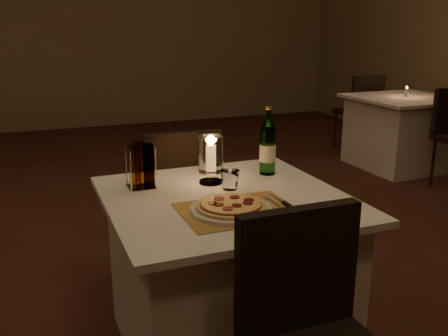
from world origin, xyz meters
name	(u,v)px	position (x,y,z in m)	size (l,w,h in m)	color
floor	(183,286)	(0.00, 0.00, -0.01)	(8.00, 10.00, 0.02)	#442016
wall_back	(74,22)	(0.00, 5.01, 1.50)	(8.00, 0.02, 3.00)	#937D55
main_table	(226,274)	(0.02, -0.63, 0.37)	(1.00, 1.00, 0.74)	white
chair_near	(312,325)	(0.02, -1.34, 0.55)	(0.42, 0.42, 0.90)	black
chair_far	(179,190)	(0.02, 0.09, 0.55)	(0.42, 0.42, 0.90)	black
placemat	(238,210)	(0.00, -0.81, 0.74)	(0.45, 0.34, 0.00)	#AC803B
plate	(231,209)	(-0.03, -0.81, 0.75)	(0.32, 0.32, 0.01)	white
pizza	(231,205)	(-0.03, -0.81, 0.77)	(0.28, 0.28, 0.02)	#D8B77F
fork	(272,201)	(0.16, -0.78, 0.75)	(0.02, 0.18, 0.00)	silver
knife	(286,204)	(0.20, -0.84, 0.75)	(0.02, 0.22, 0.01)	black
tumbler	(230,180)	(0.07, -0.54, 0.78)	(0.09, 0.09, 0.09)	white
water_bottle	(268,147)	(0.33, -0.39, 0.87)	(0.08, 0.08, 0.33)	#57A056
hurricane_candle	(211,156)	(0.02, -0.43, 0.87)	(0.11, 0.11, 0.22)	white
cruet_caddy	(141,167)	(-0.29, -0.39, 0.84)	(0.12, 0.12, 0.21)	white
neighbor_table_right	(402,132)	(2.89, 1.56, 0.37)	(1.00, 1.00, 0.74)	white
neighbor_chair_rb	(362,106)	(2.89, 2.28, 0.55)	(0.42, 0.42, 0.90)	black
neighbor_candle_right	(406,92)	(2.89, 1.56, 0.79)	(0.03, 0.03, 0.11)	white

